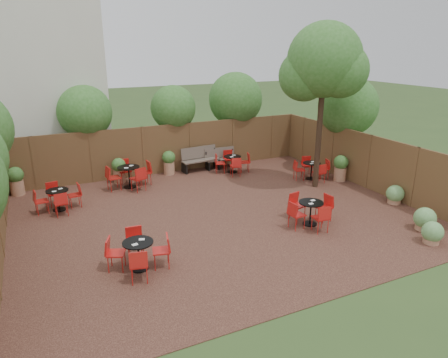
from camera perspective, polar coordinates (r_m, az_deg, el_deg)
name	(u,v)px	position (r m, az deg, el deg)	size (l,w,h in m)	color
ground	(219,216)	(12.70, -0.66, -5.18)	(80.00, 80.00, 0.00)	#354F23
courtyard_paving	(219,215)	(12.70, -0.66, -5.14)	(12.00, 10.00, 0.02)	#371D16
fence_back	(168,149)	(16.81, -7.89, 4.21)	(12.00, 0.08, 2.00)	#4C311C
fence_right	(369,162)	(15.71, 19.62, 2.27)	(0.08, 10.00, 2.00)	#4C311C
neighbour_building	(35,72)	(18.59, -25.04, 13.44)	(5.00, 4.00, 8.00)	beige
overhang_foliage	(134,122)	(13.41, -12.54, 7.76)	(15.79, 10.80, 2.60)	#2E6220
courtyard_tree	(324,66)	(14.72, 13.85, 15.17)	(2.72, 2.62, 5.82)	black
park_bench_left	(200,159)	(17.01, -3.40, 2.88)	(1.65, 0.67, 0.99)	brown
park_bench_right	(220,158)	(17.38, -0.50, 3.01)	(1.39, 0.45, 0.85)	brown
bistro_tables	(195,189)	(13.69, -4.03, -1.47)	(10.62, 7.44, 0.91)	black
planters	(165,169)	(15.56, -8.22, 1.33)	(11.85, 4.21, 1.02)	#A36F51
low_shrubs	(416,214)	(13.27, 25.32, -4.46)	(1.93, 3.08, 0.67)	#A36F51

